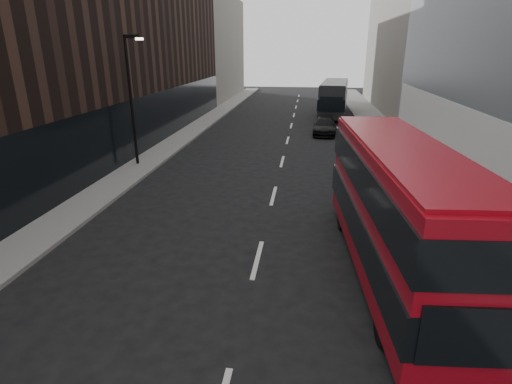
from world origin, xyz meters
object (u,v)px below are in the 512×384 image
(grey_bus, at_px, (334,98))
(car_b, at_px, (358,156))
(car_a, at_px, (363,186))
(car_c, at_px, (325,126))
(street_lamp, at_px, (132,93))
(red_bus, at_px, (398,205))

(grey_bus, xyz_separation_m, car_b, (0.43, -18.82, -1.19))
(car_a, relative_size, car_b, 1.01)
(grey_bus, xyz_separation_m, car_a, (0.07, -24.17, -1.17))
(car_b, bearing_deg, car_c, 102.20)
(grey_bus, distance_m, car_b, 18.87)
(grey_bus, bearing_deg, car_a, -83.87)
(car_b, relative_size, car_c, 0.85)
(street_lamp, height_order, car_b, street_lamp)
(street_lamp, xyz_separation_m, car_b, (12.61, 1.42, -3.56))
(car_b, bearing_deg, street_lamp, -171.15)
(grey_bus, relative_size, car_a, 2.82)
(red_bus, bearing_deg, car_c, 89.23)
(grey_bus, distance_m, car_a, 24.19)
(red_bus, height_order, grey_bus, red_bus)
(car_a, bearing_deg, street_lamp, 159.86)
(street_lamp, distance_m, red_bus, 16.18)
(car_c, bearing_deg, car_b, -77.80)
(red_bus, xyz_separation_m, car_b, (0.30, 11.73, -1.60))
(car_a, xyz_separation_m, car_c, (-1.25, 14.65, -0.01))
(car_a, bearing_deg, red_bus, -91.88)
(grey_bus, bearing_deg, street_lamp, -115.07)
(red_bus, bearing_deg, grey_bus, 85.92)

